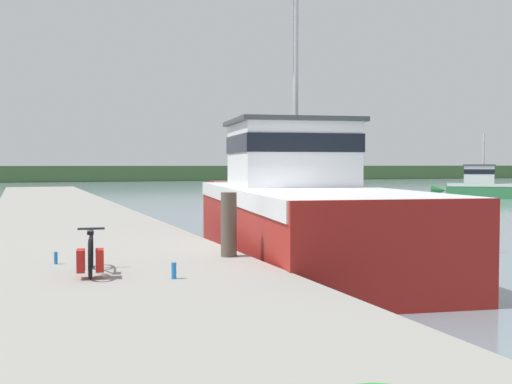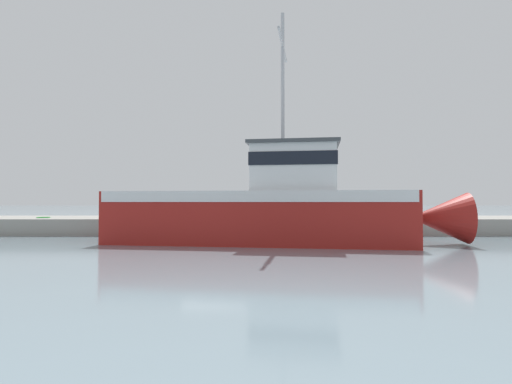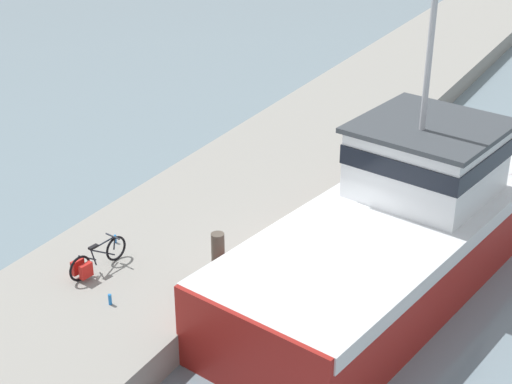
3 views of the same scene
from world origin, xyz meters
name	(u,v)px [view 1 (image 1 of 3)]	position (x,y,z in m)	size (l,w,h in m)	color
ground_plane	(284,279)	(0.00, 0.00, 0.00)	(320.00, 320.00, 0.00)	gray
dock_pier	(107,272)	(-3.79, 0.00, 0.38)	(4.98, 80.00, 0.76)	gray
far_shoreline	(252,173)	(30.00, 84.53, 1.15)	(180.00, 5.00, 2.31)	#426638
fishing_boat_main	(299,208)	(1.39, 2.32, 1.38)	(5.33, 13.24, 8.76)	maroon
boat_orange_near	(484,186)	(26.87, 25.72, 0.94)	(6.64, 5.50, 4.80)	#337F47
boat_green_anchored	(239,183)	(13.00, 41.13, 0.83)	(5.21, 1.92, 2.12)	#AD231E
bicycle_touring	(91,255)	(-4.34, -2.47, 1.07)	(0.56, 1.72, 0.69)	black
mooring_post	(229,224)	(-1.68, -1.30, 1.36)	(0.30, 0.30, 1.21)	#51473D
water_bottle_on_curb	(174,271)	(-3.19, -3.26, 0.88)	(0.08, 0.08, 0.25)	blue
water_bottle_by_bike	(56,258)	(-4.80, -1.13, 0.86)	(0.06, 0.06, 0.21)	blue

